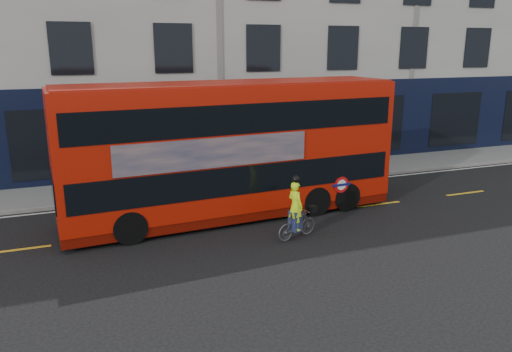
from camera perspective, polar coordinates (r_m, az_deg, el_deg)
ground at (r=15.61m, az=4.60°, el=-6.41°), size 120.00×120.00×0.00m
pavement at (r=21.37m, az=-2.77°, el=-0.38°), size 60.00×3.00×0.12m
kerb at (r=19.99m, az=-1.45°, el=-1.42°), size 60.00×0.12×0.13m
building_terrace at (r=26.91m, az=-7.41°, el=18.58°), size 50.00×10.07×15.00m
road_edge_line at (r=19.74m, az=-1.17°, el=-1.81°), size 58.00×0.10×0.01m
lane_dashes at (r=16.90m, az=2.45°, el=-4.70°), size 58.00×0.12×0.01m
bus at (r=16.48m, az=-2.71°, el=3.09°), size 11.26×3.23×4.48m
cyclist at (r=14.88m, az=4.66°, el=-4.77°), size 1.51×0.84×1.97m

